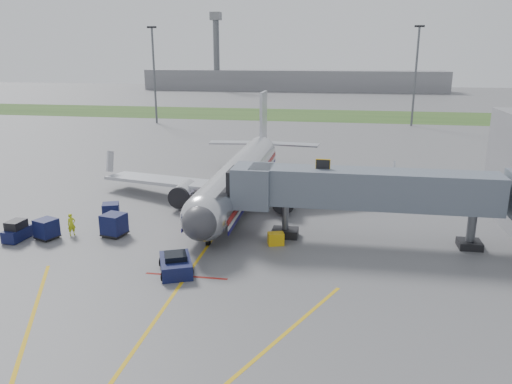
% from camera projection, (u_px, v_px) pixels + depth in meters
% --- Properties ---
extents(ground, '(400.00, 400.00, 0.00)m').
position_uv_depth(ground, '(202.00, 254.00, 39.07)').
color(ground, '#565659').
rests_on(ground, ground).
extents(grass_strip, '(300.00, 25.00, 0.01)m').
position_uv_depth(grass_strip, '(300.00, 115.00, 124.42)').
color(grass_strip, '#2D4C1E').
rests_on(grass_strip, ground).
extents(apron_markings, '(21.52, 50.00, 0.01)m').
position_uv_depth(apron_markings, '(170.00, 299.00, 32.05)').
color(apron_markings, gold).
rests_on(apron_markings, ground).
extents(airliner, '(32.10, 35.67, 10.25)m').
position_uv_depth(airliner, '(240.00, 176.00, 52.81)').
color(airliner, silver).
rests_on(airliner, ground).
extents(jet_bridge, '(25.30, 4.00, 6.90)m').
position_uv_depth(jet_bridge, '(370.00, 190.00, 40.50)').
color(jet_bridge, slate).
rests_on(jet_bridge, ground).
extents(light_mast_left, '(2.00, 0.44, 20.40)m').
position_uv_depth(light_mast_left, '(154.00, 73.00, 107.41)').
color(light_mast_left, '#595B60').
rests_on(light_mast_left, ground).
extents(light_mast_right, '(2.00, 0.44, 20.40)m').
position_uv_depth(light_mast_right, '(416.00, 74.00, 103.18)').
color(light_mast_right, '#595B60').
rests_on(light_mast_right, ground).
extents(distant_terminal, '(120.00, 14.00, 8.00)m').
position_uv_depth(distant_terminal, '(292.00, 80.00, 200.82)').
color(distant_terminal, slate).
rests_on(distant_terminal, ground).
extents(control_tower, '(4.00, 4.00, 30.00)m').
position_uv_depth(control_tower, '(216.00, 46.00, 197.34)').
color(control_tower, '#595B60').
rests_on(control_tower, ground).
extents(pushback_tug, '(3.31, 4.02, 1.44)m').
position_uv_depth(pushback_tug, '(176.00, 265.00, 35.74)').
color(pushback_tug, '#0C1235').
rests_on(pushback_tug, ground).
extents(baggage_tug, '(1.44, 2.53, 1.72)m').
position_uv_depth(baggage_tug, '(17.00, 231.00, 41.86)').
color(baggage_tug, '#0C1235').
rests_on(baggage_tug, ground).
extents(baggage_cart_a, '(2.06, 2.06, 1.73)m').
position_uv_depth(baggage_cart_a, '(47.00, 229.00, 42.11)').
color(baggage_cart_a, '#0C1235').
rests_on(baggage_cart_a, ground).
extents(baggage_cart_b, '(2.13, 2.13, 1.95)m').
position_uv_depth(baggage_cart_b, '(114.00, 225.00, 42.77)').
color(baggage_cart_b, '#0C1235').
rests_on(baggage_cart_b, ground).
extents(baggage_cart_c, '(1.98, 1.98, 1.65)m').
position_uv_depth(baggage_cart_c, '(111.00, 212.00, 46.76)').
color(baggage_cart_c, '#0C1235').
rests_on(baggage_cart_c, ground).
extents(belt_loader, '(2.46, 4.82, 2.27)m').
position_uv_depth(belt_loader, '(203.00, 210.00, 48.02)').
color(belt_loader, '#0C1235').
rests_on(belt_loader, ground).
extents(ground_power_cart, '(1.49, 1.21, 1.03)m').
position_uv_depth(ground_power_cart, '(276.00, 239.00, 40.89)').
color(ground_power_cart, gold).
rests_on(ground_power_cart, ground).
extents(ramp_worker, '(0.80, 0.84, 1.93)m').
position_uv_depth(ramp_worker, '(72.00, 224.00, 42.92)').
color(ramp_worker, '#C1D218').
rests_on(ramp_worker, ground).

